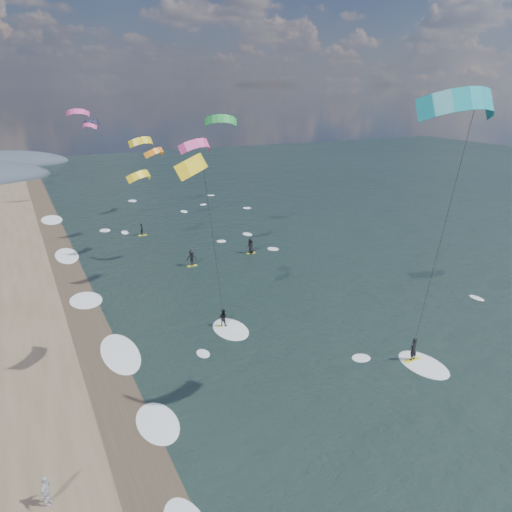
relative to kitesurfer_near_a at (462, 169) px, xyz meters
name	(u,v)px	position (x,y,z in m)	size (l,w,h in m)	color
ground	(365,432)	(-4.70, 0.13, -14.55)	(260.00, 260.00, 0.00)	black
wet_sand_strip	(114,394)	(-16.70, 10.13, -14.54)	(3.00, 240.00, 0.00)	#382D23
kitesurfer_near_a	(462,169)	(0.00, 0.00, 0.00)	(7.76, 8.40, 18.89)	yellow
kitesurfer_near_b	(213,230)	(-9.05, 11.74, -5.11)	(6.60, 9.00, 15.28)	yellow
far_kitesurfers	(205,250)	(-2.04, 32.67, -13.66)	(10.66, 14.83, 1.81)	yellow
bg_kite_field	(130,133)	(-4.76, 54.41, -2.37)	(13.46, 71.68, 7.27)	green
shoreline_surf	(118,355)	(-15.50, 14.88, -14.55)	(2.40, 79.40, 0.11)	white
beach_walker	(46,491)	(-21.24, 2.56, -13.76)	(0.92, 0.38, 1.57)	silver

